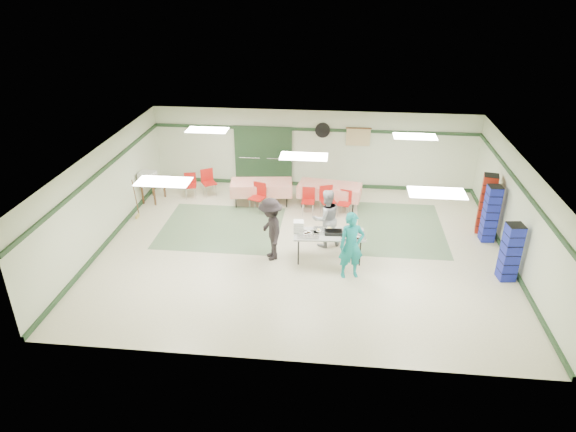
# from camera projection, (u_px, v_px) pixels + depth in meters

# --- Properties ---
(floor) EXTENTS (11.00, 11.00, 0.00)m
(floor) POSITION_uv_depth(u_px,v_px,m) (302.00, 248.00, 14.17)
(floor) COLOR beige
(floor) RESTS_ON ground
(ceiling) EXTENTS (11.00, 11.00, 0.00)m
(ceiling) POSITION_uv_depth(u_px,v_px,m) (304.00, 156.00, 12.98)
(ceiling) COLOR white
(ceiling) RESTS_ON wall_back
(wall_back) EXTENTS (11.00, 0.00, 11.00)m
(wall_back) POSITION_uv_depth(u_px,v_px,m) (313.00, 149.00, 17.59)
(wall_back) COLOR beige
(wall_back) RESTS_ON floor
(wall_front) EXTENTS (11.00, 0.00, 11.00)m
(wall_front) POSITION_uv_depth(u_px,v_px,m) (284.00, 305.00, 9.56)
(wall_front) COLOR beige
(wall_front) RESTS_ON floor
(wall_left) EXTENTS (0.00, 9.00, 9.00)m
(wall_left) POSITION_uv_depth(u_px,v_px,m) (104.00, 195.00, 14.09)
(wall_left) COLOR beige
(wall_left) RESTS_ON floor
(wall_right) EXTENTS (0.00, 9.00, 9.00)m
(wall_right) POSITION_uv_depth(u_px,v_px,m) (518.00, 213.00, 13.06)
(wall_right) COLOR beige
(wall_right) RESTS_ON floor
(trim_back) EXTENTS (11.00, 0.06, 0.10)m
(trim_back) POSITION_uv_depth(u_px,v_px,m) (314.00, 130.00, 17.25)
(trim_back) COLOR #213D22
(trim_back) RESTS_ON wall_back
(baseboard_back) EXTENTS (11.00, 0.06, 0.12)m
(baseboard_back) POSITION_uv_depth(u_px,v_px,m) (312.00, 184.00, 18.13)
(baseboard_back) COLOR #213D22
(baseboard_back) RESTS_ON floor
(trim_left) EXTENTS (0.06, 9.00, 0.10)m
(trim_left) POSITION_uv_depth(u_px,v_px,m) (101.00, 171.00, 13.78)
(trim_left) COLOR #213D22
(trim_left) RESTS_ON wall_back
(baseboard_left) EXTENTS (0.06, 9.00, 0.12)m
(baseboard_left) POSITION_uv_depth(u_px,v_px,m) (112.00, 237.00, 14.65)
(baseboard_left) COLOR #213D22
(baseboard_left) RESTS_ON floor
(trim_right) EXTENTS (0.06, 9.00, 0.10)m
(trim_right) POSITION_uv_depth(u_px,v_px,m) (522.00, 188.00, 12.75)
(trim_right) COLOR #213D22
(trim_right) RESTS_ON wall_back
(baseboard_right) EXTENTS (0.06, 9.00, 0.12)m
(baseboard_right) POSITION_uv_depth(u_px,v_px,m) (507.00, 257.00, 13.63)
(baseboard_right) COLOR #213D22
(baseboard_right) RESTS_ON floor
(green_patch_a) EXTENTS (3.50, 3.00, 0.01)m
(green_patch_a) POSITION_uv_depth(u_px,v_px,m) (222.00, 227.00, 15.29)
(green_patch_a) COLOR #66815E
(green_patch_a) RESTS_ON floor
(green_patch_b) EXTENTS (2.50, 3.50, 0.01)m
(green_patch_b) POSITION_uv_depth(u_px,v_px,m) (400.00, 228.00, 15.24)
(green_patch_b) COLOR #66815E
(green_patch_b) RESTS_ON floor
(double_door_left) EXTENTS (0.90, 0.06, 2.10)m
(double_door_left) POSITION_uv_depth(u_px,v_px,m) (250.00, 156.00, 17.87)
(double_door_left) COLOR gray
(double_door_left) RESTS_ON floor
(double_door_right) EXTENTS (0.90, 0.06, 2.10)m
(double_door_right) POSITION_uv_depth(u_px,v_px,m) (277.00, 157.00, 17.78)
(double_door_right) COLOR gray
(double_door_right) RESTS_ON floor
(door_frame) EXTENTS (2.00, 0.03, 2.15)m
(door_frame) POSITION_uv_depth(u_px,v_px,m) (263.00, 157.00, 17.81)
(door_frame) COLOR #213D22
(door_frame) RESTS_ON floor
(wall_fan) EXTENTS (0.50, 0.10, 0.50)m
(wall_fan) POSITION_uv_depth(u_px,v_px,m) (323.00, 130.00, 17.20)
(wall_fan) COLOR black
(wall_fan) RESTS_ON wall_back
(scroll_banner) EXTENTS (0.80, 0.02, 0.60)m
(scroll_banner) POSITION_uv_depth(u_px,v_px,m) (358.00, 137.00, 17.17)
(scroll_banner) COLOR #D3B784
(scroll_banner) RESTS_ON wall_back
(serving_table) EXTENTS (1.89, 0.88, 0.76)m
(serving_table) POSITION_uv_depth(u_px,v_px,m) (329.00, 235.00, 13.34)
(serving_table) COLOR #B2B2AD
(serving_table) RESTS_ON floor
(sheet_tray_right) EXTENTS (0.66, 0.52, 0.02)m
(sheet_tray_right) POSITION_uv_depth(u_px,v_px,m) (353.00, 236.00, 13.19)
(sheet_tray_right) COLOR silver
(sheet_tray_right) RESTS_ON serving_table
(sheet_tray_mid) EXTENTS (0.59, 0.46, 0.02)m
(sheet_tray_mid) POSITION_uv_depth(u_px,v_px,m) (324.00, 231.00, 13.43)
(sheet_tray_mid) COLOR silver
(sheet_tray_mid) RESTS_ON serving_table
(sheet_tray_left) EXTENTS (0.59, 0.46, 0.02)m
(sheet_tray_left) POSITION_uv_depth(u_px,v_px,m) (308.00, 235.00, 13.25)
(sheet_tray_left) COLOR silver
(sheet_tray_left) RESTS_ON serving_table
(baking_pan) EXTENTS (0.48, 0.32, 0.08)m
(baking_pan) POSITION_uv_depth(u_px,v_px,m) (333.00, 232.00, 13.32)
(baking_pan) COLOR black
(baking_pan) RESTS_ON serving_table
(foam_box_stack) EXTENTS (0.28, 0.26, 0.30)m
(foam_box_stack) POSITION_uv_depth(u_px,v_px,m) (299.00, 226.00, 13.37)
(foam_box_stack) COLOR white
(foam_box_stack) RESTS_ON serving_table
(volunteer_teal) EXTENTS (0.72, 0.56, 1.73)m
(volunteer_teal) POSITION_uv_depth(u_px,v_px,m) (351.00, 246.00, 12.55)
(volunteer_teal) COLOR #138385
(volunteer_teal) RESTS_ON floor
(volunteer_grey) EXTENTS (0.99, 0.90, 1.66)m
(volunteer_grey) POSITION_uv_depth(u_px,v_px,m) (326.00, 218.00, 13.98)
(volunteer_grey) COLOR #939399
(volunteer_grey) RESTS_ON floor
(volunteer_dark) EXTENTS (1.01, 1.27, 1.71)m
(volunteer_dark) POSITION_uv_depth(u_px,v_px,m) (271.00, 229.00, 13.34)
(volunteer_dark) COLOR black
(volunteer_dark) RESTS_ON floor
(dining_table_a) EXTENTS (2.07, 1.15, 0.77)m
(dining_table_a) POSITION_uv_depth(u_px,v_px,m) (329.00, 190.00, 16.38)
(dining_table_a) COLOR red
(dining_table_a) RESTS_ON floor
(dining_table_b) EXTENTS (2.05, 1.10, 0.77)m
(dining_table_b) POSITION_uv_depth(u_px,v_px,m) (261.00, 187.00, 16.59)
(dining_table_b) COLOR red
(dining_table_b) RESTS_ON floor
(chair_a) EXTENTS (0.55, 0.55, 0.92)m
(chair_a) POSITION_uv_depth(u_px,v_px,m) (327.00, 197.00, 15.89)
(chair_a) COLOR red
(chair_a) RESTS_ON floor
(chair_b) EXTENTS (0.39, 0.39, 0.84)m
(chair_b) POSITION_uv_depth(u_px,v_px,m) (308.00, 198.00, 15.96)
(chair_b) COLOR red
(chair_b) RESTS_ON floor
(chair_c) EXTENTS (0.47, 0.47, 0.81)m
(chair_c) POSITION_uv_depth(u_px,v_px,m) (345.00, 200.00, 15.86)
(chair_c) COLOR red
(chair_c) RESTS_ON floor
(chair_d) EXTENTS (0.56, 0.56, 0.93)m
(chair_d) POSITION_uv_depth(u_px,v_px,m) (258.00, 194.00, 16.09)
(chair_d) COLOR red
(chair_d) RESTS_ON floor
(chair_loose_a) EXTENTS (0.59, 0.59, 0.91)m
(chair_loose_a) POSITION_uv_depth(u_px,v_px,m) (208.00, 180.00, 17.19)
(chair_loose_a) COLOR red
(chair_loose_a) RESTS_ON floor
(chair_loose_b) EXTENTS (0.46, 0.46, 0.83)m
(chair_loose_b) POSITION_uv_depth(u_px,v_px,m) (190.00, 183.00, 17.10)
(chair_loose_b) COLOR red
(chair_loose_b) RESTS_ON floor
(crate_stack_blue_a) EXTENTS (0.38, 0.38, 1.66)m
(crate_stack_blue_a) POSITION_uv_depth(u_px,v_px,m) (491.00, 214.00, 14.22)
(crate_stack_blue_a) COLOR #1B26A3
(crate_stack_blue_a) RESTS_ON floor
(crate_stack_red) EXTENTS (0.47, 0.47, 1.79)m
(crate_stack_red) POSITION_uv_depth(u_px,v_px,m) (486.00, 204.00, 14.65)
(crate_stack_red) COLOR #9E230F
(crate_stack_red) RESTS_ON floor
(crate_stack_blue_b) EXTENTS (0.43, 0.43, 1.51)m
(crate_stack_blue_b) POSITION_uv_depth(u_px,v_px,m) (510.00, 252.00, 12.48)
(crate_stack_blue_b) COLOR #1B26A3
(crate_stack_blue_b) RESTS_ON floor
(printer_table) EXTENTS (0.66, 0.90, 0.74)m
(printer_table) POSITION_uv_depth(u_px,v_px,m) (153.00, 183.00, 16.78)
(printer_table) COLOR brown
(printer_table) RESTS_ON floor
(office_printer) EXTENTS (0.51, 0.45, 0.39)m
(office_printer) POSITION_uv_depth(u_px,v_px,m) (148.00, 178.00, 16.33)
(office_printer) COLOR silver
(office_printer) RESTS_ON printer_table
(broom) EXTENTS (0.06, 0.21, 1.25)m
(broom) POSITION_uv_depth(u_px,v_px,m) (136.00, 198.00, 15.63)
(broom) COLOR brown
(broom) RESTS_ON floor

